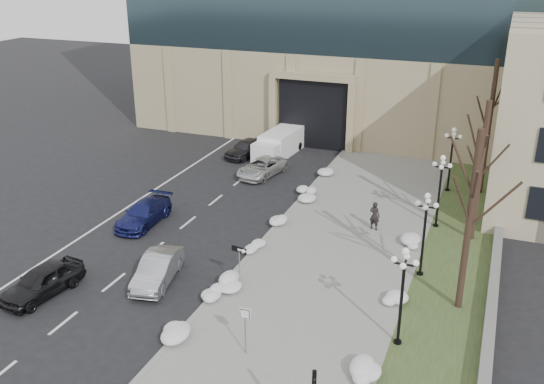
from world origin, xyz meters
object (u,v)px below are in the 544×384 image
at_px(one_way_sign, 242,255).
at_px(lamppost_c, 440,182).
at_px(car_b, 157,269).
at_px(car_d, 262,167).
at_px(pedestrian, 375,216).
at_px(lamppost_a, 403,284).
at_px(box_truck, 279,144).
at_px(lamppost_d, 452,151).
at_px(car_c, 144,213).
at_px(lamppost_b, 425,223).
at_px(car_a, 42,281).
at_px(keep_sign, 245,321).
at_px(car_e, 246,148).

xyz_separation_m(one_way_sign, lamppost_c, (8.21, 11.31, 1.06)).
relative_size(car_b, car_d, 0.93).
distance_m(pedestrian, lamppost_a, 11.84).
xyz_separation_m(car_d, pedestrian, (10.16, -6.64, 0.36)).
distance_m(box_truck, lamppost_d, 14.81).
height_order(car_c, pedestrian, pedestrian).
bearing_deg(lamppost_d, one_way_sign, -114.75).
bearing_deg(car_b, car_d, 81.75).
height_order(car_b, lamppost_b, lamppost_b).
distance_m(box_truck, lamppost_c, 17.50).
height_order(car_d, lamppost_c, lamppost_c).
bearing_deg(car_a, car_c, 98.11).
xyz_separation_m(car_a, lamppost_c, (17.37, 15.28, 2.31)).
distance_m(lamppost_a, lamppost_d, 19.50).
bearing_deg(keep_sign, car_b, 144.85).
relative_size(lamppost_a, lamppost_d, 1.00).
bearing_deg(lamppost_b, pedestrian, 127.19).
xyz_separation_m(car_c, lamppost_d, (17.30, 12.62, 2.37)).
xyz_separation_m(car_c, lamppost_c, (17.30, 6.12, 2.37)).
xyz_separation_m(car_b, pedestrian, (9.15, 10.22, 0.29)).
bearing_deg(one_way_sign, pedestrian, 72.39).
xyz_separation_m(pedestrian, lamppost_d, (3.51, 8.38, 2.05)).
distance_m(car_e, lamppost_c, 18.86).
relative_size(box_truck, lamppost_b, 1.34).
distance_m(car_c, car_d, 11.47).
xyz_separation_m(car_e, box_truck, (2.39, 1.37, 0.21)).
relative_size(box_truck, one_way_sign, 2.61).
distance_m(box_truck, one_way_sign, 22.11).
relative_size(car_a, lamppost_c, 0.95).
relative_size(car_b, pedestrian, 2.46).
height_order(car_b, one_way_sign, one_way_sign).
xyz_separation_m(one_way_sign, lamppost_b, (8.21, 4.81, 1.06)).
relative_size(keep_sign, lamppost_d, 0.49).
bearing_deg(lamppost_d, car_e, 172.93).
height_order(one_way_sign, lamppost_c, lamppost_c).
xyz_separation_m(car_c, car_e, (0.66, 14.68, 0.05)).
bearing_deg(keep_sign, car_c, 134.29).
bearing_deg(box_truck, lamppost_c, -30.51).
height_order(box_truck, keep_sign, keep_sign).
height_order(car_d, lamppost_b, lamppost_b).
xyz_separation_m(pedestrian, lamppost_c, (3.51, 1.88, 2.05)).
xyz_separation_m(car_c, one_way_sign, (9.09, -5.19, 1.31)).
relative_size(car_d, lamppost_a, 1.00).
height_order(pedestrian, keep_sign, keep_sign).
distance_m(car_b, one_way_sign, 4.70).
distance_m(car_a, car_b, 5.68).
bearing_deg(car_b, car_e, 89.23).
relative_size(car_a, keep_sign, 1.93).
height_order(pedestrian, one_way_sign, one_way_sign).
xyz_separation_m(lamppost_b, lamppost_d, (0.00, 13.00, 0.00)).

